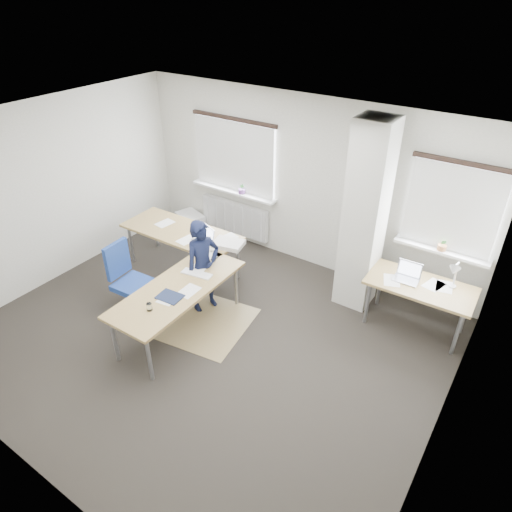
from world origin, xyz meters
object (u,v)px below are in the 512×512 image
Objects in this scene: desk_side at (421,288)px; person at (203,266)px; desk_main at (183,259)px; task_chair at (133,294)px.

desk_side is 3.00m from person.
desk_main is 0.87m from task_chair.
task_chair is 0.77× the size of person.
desk_main is 3.36m from desk_side.
person is (-2.72, -1.26, 0.03)m from desk_side.
person is at bearing -156.56° from desk_side.
desk_side is (3.12, 1.26, -0.01)m from desk_main.
desk_main is at bearing 110.16° from person.
person is at bearing 36.39° from task_chair.
desk_side is 1.00× the size of person.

